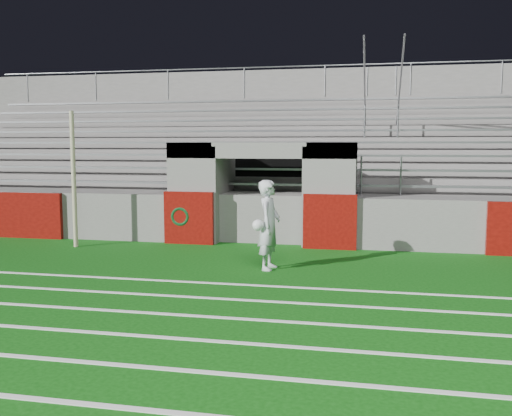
# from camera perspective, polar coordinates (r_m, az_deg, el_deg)

# --- Properties ---
(ground) EXTENTS (90.00, 90.00, 0.00)m
(ground) POSITION_cam_1_polar(r_m,az_deg,el_deg) (11.54, -2.82, -6.38)
(ground) COLOR #0C4A0C
(ground) RESTS_ON ground
(field_post) EXTENTS (0.11, 0.11, 3.37)m
(field_post) POSITION_cam_1_polar(r_m,az_deg,el_deg) (14.82, -17.76, 2.72)
(field_post) COLOR tan
(field_post) RESTS_ON ground
(field_markings) EXTENTS (28.00, 8.09, 0.01)m
(field_markings) POSITION_cam_1_polar(r_m,az_deg,el_deg) (7.02, -13.56, -15.00)
(field_markings) COLOR white
(field_markings) RESTS_ON ground
(stadium_structure) EXTENTS (26.00, 8.48, 5.42)m
(stadium_structure) POSITION_cam_1_polar(r_m,az_deg,el_deg) (19.11, 3.22, 3.18)
(stadium_structure) COLOR #64615F
(stadium_structure) RESTS_ON ground
(goalkeeper_with_ball) EXTENTS (0.55, 0.71, 1.83)m
(goalkeeper_with_ball) POSITION_cam_1_polar(r_m,az_deg,el_deg) (11.61, 1.30, -1.70)
(goalkeeper_with_ball) COLOR silver
(goalkeeper_with_ball) RESTS_ON ground
(hose_coil) EXTENTS (0.58, 0.15, 0.58)m
(hose_coil) POSITION_cam_1_polar(r_m,az_deg,el_deg) (14.77, -7.55, -0.86)
(hose_coil) COLOR #0C401C
(hose_coil) RESTS_ON ground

